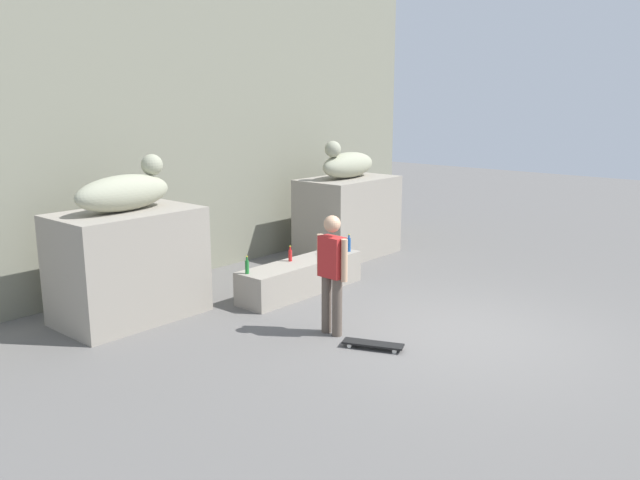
% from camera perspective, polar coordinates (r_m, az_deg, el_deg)
% --- Properties ---
extents(ground_plane, '(40.00, 40.00, 0.00)m').
position_cam_1_polar(ground_plane, '(9.18, 12.39, -8.18)').
color(ground_plane, '#605E5B').
extents(facade_wall, '(11.92, 0.60, 5.60)m').
position_cam_1_polar(facade_wall, '(12.26, -10.91, 10.42)').
color(facade_wall, gray).
rests_on(facade_wall, ground_plane).
extents(pedestal_left, '(2.05, 1.28, 1.61)m').
position_cam_1_polar(pedestal_left, '(9.80, -16.68, -2.16)').
color(pedestal_left, gray).
rests_on(pedestal_left, ground_plane).
extents(pedestal_right, '(2.05, 1.28, 1.61)m').
position_cam_1_polar(pedestal_right, '(13.23, 2.49, 2.08)').
color(pedestal_right, gray).
rests_on(pedestal_right, ground_plane).
extents(statue_reclining_left, '(1.66, 0.75, 0.78)m').
position_cam_1_polar(statue_reclining_left, '(9.61, -16.92, 4.19)').
color(statue_reclining_left, '#9FA086').
rests_on(statue_reclining_left, pedestal_left).
extents(statue_reclining_right, '(1.64, 0.69, 0.78)m').
position_cam_1_polar(statue_reclining_right, '(13.04, 2.45, 6.77)').
color(statue_reclining_right, '#9FA086').
rests_on(statue_reclining_right, pedestal_right).
extents(ledge_block, '(2.47, 0.63, 0.54)m').
position_cam_1_polar(ledge_block, '(10.75, -1.68, -3.30)').
color(ledge_block, gray).
rests_on(ledge_block, ground_plane).
extents(skater, '(0.23, 0.54, 1.67)m').
position_cam_1_polar(skater, '(8.71, 1.07, -2.65)').
color(skater, brown).
rests_on(skater, ground_plane).
extents(skateboard, '(0.49, 0.82, 0.08)m').
position_cam_1_polar(skateboard, '(8.48, 4.73, -9.21)').
color(skateboard, black).
rests_on(skateboard, ground_plane).
extents(bottle_clear, '(0.07, 0.07, 0.28)m').
position_cam_1_polar(bottle_clear, '(11.13, 0.74, -0.70)').
color(bottle_clear, silver).
rests_on(bottle_clear, ledge_block).
extents(bottle_green, '(0.06, 0.06, 0.28)m').
position_cam_1_polar(bottle_green, '(9.96, -6.52, -2.36)').
color(bottle_green, '#1E722D').
rests_on(bottle_green, ledge_block).
extents(bottle_blue, '(0.07, 0.07, 0.31)m').
position_cam_1_polar(bottle_blue, '(11.34, 2.59, -0.38)').
color(bottle_blue, '#194C99').
rests_on(bottle_blue, ledge_block).
extents(bottle_red, '(0.06, 0.06, 0.26)m').
position_cam_1_polar(bottle_red, '(10.67, -2.67, -1.34)').
color(bottle_red, red).
rests_on(bottle_red, ledge_block).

